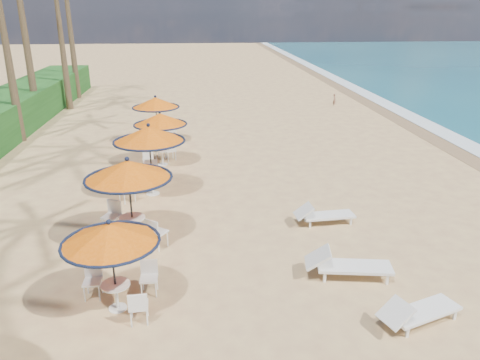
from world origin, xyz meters
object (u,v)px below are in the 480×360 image
object	(u,v)px
station_2	(148,141)
lounger_mid	(345,264)
station_3	(160,126)
lounger_near	(417,311)
station_0	(113,244)
station_1	(127,181)
lounger_far	(322,214)
station_4	(157,107)

from	to	relation	value
station_2	lounger_mid	bearing A→B (deg)	-49.05
station_3	lounger_near	distance (m)	12.62
station_0	station_1	size ratio (longest dim) A/B	0.87
lounger_mid	lounger_far	xyz separation A→B (m)	(0.22, 2.98, -0.04)
station_2	lounger_mid	world-z (taller)	station_2
station_0	station_4	xyz separation A→B (m)	(-0.03, 13.30, 0.21)
station_3	station_4	bearing A→B (deg)	96.19
station_2	station_4	distance (m)	6.65
station_3	lounger_far	distance (m)	8.19
lounger_mid	station_4	bearing A→B (deg)	121.92
station_1	lounger_mid	size ratio (longest dim) A/B	1.15
station_1	lounger_mid	xyz separation A→B (m)	(5.36, -2.40, -1.46)
station_2	lounger_mid	xyz separation A→B (m)	(5.13, -5.91, -1.59)
station_2	lounger_far	distance (m)	6.31
station_1	station_3	bearing A→B (deg)	86.46
station_1	station_4	xyz separation A→B (m)	(0.06, 10.15, -0.03)
station_1	lounger_far	bearing A→B (deg)	5.92
station_4	station_0	bearing A→B (deg)	-89.88
station_3	station_1	bearing A→B (deg)	-93.54
station_1	station_4	distance (m)	10.15
station_4	lounger_mid	xyz separation A→B (m)	(5.31, -12.55, -1.42)
lounger_near	station_1	bearing A→B (deg)	125.54
station_0	lounger_near	xyz separation A→B (m)	(6.20, -1.15, -1.25)
station_1	station_3	distance (m)	6.80
station_2	lounger_mid	distance (m)	7.98
station_1	station_2	bearing A→B (deg)	86.12
station_0	lounger_near	size ratio (longest dim) A/B	1.10
station_1	lounger_mid	world-z (taller)	station_1
station_4	lounger_far	distance (m)	11.15
station_2	lounger_near	bearing A→B (deg)	-52.27
station_1	lounger_far	distance (m)	5.81
station_2	station_4	xyz separation A→B (m)	(-0.18, 6.64, -0.17)
station_1	station_3	xyz separation A→B (m)	(0.42, 6.79, -0.14)
lounger_near	lounger_mid	world-z (taller)	lounger_mid
lounger_near	lounger_far	world-z (taller)	lounger_near
station_2	lounger_near	world-z (taller)	station_2
station_1	station_3	world-z (taller)	station_1
station_1	lounger_far	world-z (taller)	station_1
station_1	lounger_near	size ratio (longest dim) A/B	1.27
lounger_mid	station_2	bearing A→B (deg)	139.94
station_2	station_4	size ratio (longest dim) A/B	1.10
station_2	lounger_near	xyz separation A→B (m)	(6.04, -7.81, -1.63)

